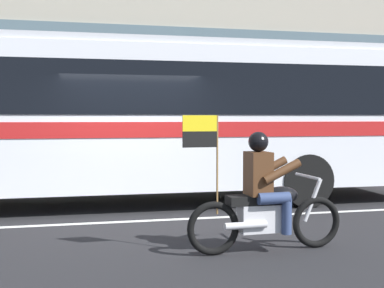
{
  "coord_description": "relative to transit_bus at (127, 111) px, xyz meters",
  "views": [
    {
      "loc": [
        -0.96,
        -8.95,
        1.74
      ],
      "look_at": [
        0.93,
        -0.76,
        1.3
      ],
      "focal_mm": 46.9,
      "sensor_mm": 36.0,
      "label": 1
    }
  ],
  "objects": [
    {
      "name": "lane_center_stripe",
      "position": [
        -0.04,
        -1.79,
        -1.88
      ],
      "size": [
        26.6,
        0.14,
        0.01
      ],
      "primitive_type": "cube",
      "color": "silver",
      "rests_on": "ground_plane"
    },
    {
      "name": "motorcycle_with_rider",
      "position": [
        1.37,
        -4.07,
        -1.22
      ],
      "size": [
        2.2,
        0.64,
        1.78
      ],
      "color": "black",
      "rests_on": "ground_plane"
    },
    {
      "name": "fire_hydrant",
      "position": [
        1.67,
        3.17,
        -1.37
      ],
      "size": [
        0.22,
        0.3,
        0.75
      ],
      "color": "gold",
      "rests_on": "sidewalk_curb"
    },
    {
      "name": "transit_bus",
      "position": [
        0.0,
        0.0,
        0.0
      ],
      "size": [
        12.22,
        2.67,
        3.22
      ],
      "color": "silver",
      "rests_on": "ground_plane"
    },
    {
      "name": "sidewalk_curb",
      "position": [
        -0.04,
        3.91,
        -1.81
      ],
      "size": [
        28.0,
        3.8,
        0.15
      ],
      "primitive_type": "cube",
      "color": "#B7B2A8",
      "rests_on": "ground_plane"
    },
    {
      "name": "ground_plane",
      "position": [
        -0.04,
        -1.19,
        -1.88
      ],
      "size": [
        60.0,
        60.0,
        0.0
      ],
      "primitive_type": "plane",
      "color": "black"
    }
  ]
}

